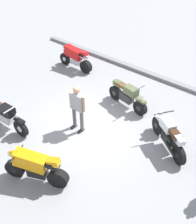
% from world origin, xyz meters
% --- Properties ---
extents(ground_plane, '(40.00, 40.00, 0.00)m').
position_xyz_m(ground_plane, '(0.00, 0.00, 0.00)').
color(ground_plane, gray).
extents(curb_edge, '(14.00, 0.30, 0.15)m').
position_xyz_m(curb_edge, '(0.00, 4.60, 0.07)').
color(curb_edge, gray).
rests_on(curb_edge, ground).
extents(motorcycle_olive_vintage, '(1.95, 0.77, 1.07)m').
position_xyz_m(motorcycle_olive_vintage, '(0.30, 1.91, 0.49)').
color(motorcycle_olive_vintage, black).
rests_on(motorcycle_olive_vintage, ground).
extents(motorcycle_black_cruiser, '(2.09, 0.70, 1.09)m').
position_xyz_m(motorcycle_black_cruiser, '(-2.23, -1.89, 0.52)').
color(motorcycle_black_cruiser, black).
rests_on(motorcycle_black_cruiser, ground).
extents(motorcycle_silver_cruiser, '(1.81, 1.26, 1.09)m').
position_xyz_m(motorcycle_silver_cruiser, '(2.63, 0.87, 0.52)').
color(motorcycle_silver_cruiser, black).
rests_on(motorcycle_silver_cruiser, ground).
extents(motorcycle_red_sportbike, '(1.95, 0.70, 1.14)m').
position_xyz_m(motorcycle_red_sportbike, '(-3.45, 2.88, 0.59)').
color(motorcycle_red_sportbike, black).
rests_on(motorcycle_red_sportbike, ground).
extents(motorcycle_orange_sportbike, '(1.86, 1.03, 1.14)m').
position_xyz_m(motorcycle_orange_sportbike, '(0.40, -2.78, 0.59)').
color(motorcycle_orange_sportbike, black).
rests_on(motorcycle_orange_sportbike, ground).
extents(person_in_gray_shirt, '(0.68, 0.31, 1.77)m').
position_xyz_m(person_in_gray_shirt, '(-0.24, -0.33, 1.03)').
color(person_in_gray_shirt, '#59595B').
rests_on(person_in_gray_shirt, ground).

